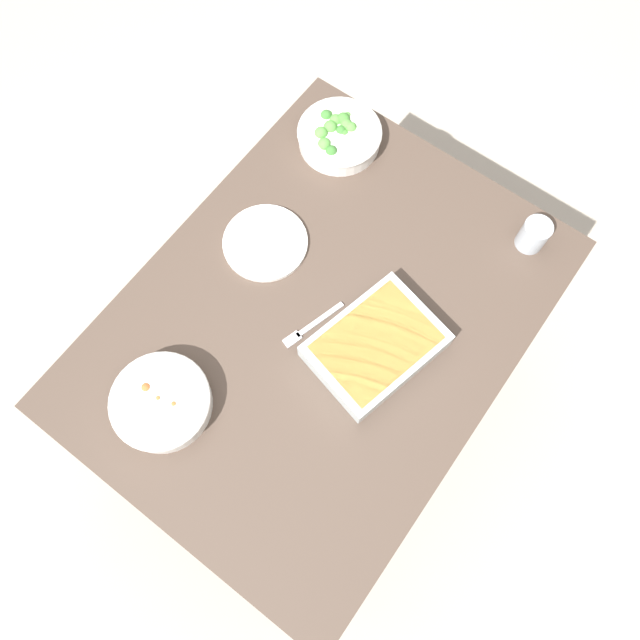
{
  "coord_description": "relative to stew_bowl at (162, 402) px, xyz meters",
  "views": [
    {
      "loc": [
        0.41,
        0.3,
        2.14
      ],
      "look_at": [
        0.0,
        0.0,
        0.74
      ],
      "focal_mm": 33.97,
      "sensor_mm": 36.0,
      "label": 1
    }
  ],
  "objects": [
    {
      "name": "stew_bowl",
      "position": [
        0.0,
        0.0,
        0.0
      ],
      "size": [
        0.23,
        0.23,
        0.06
      ],
      "color": "silver",
      "rests_on": "dining_table"
    },
    {
      "name": "dining_table",
      "position": [
        -0.39,
        0.17,
        -0.12
      ],
      "size": [
        1.2,
        0.9,
        0.74
      ],
      "color": "#4C3D33",
      "rests_on": "ground_plane"
    },
    {
      "name": "drink_cup",
      "position": [
        -0.88,
        0.47,
        0.01
      ],
      "size": [
        0.07,
        0.07,
        0.08
      ],
      "color": "#B2BCC6",
      "rests_on": "dining_table"
    },
    {
      "name": "fork_on_table",
      "position": [
        -0.36,
        0.16,
        -0.03
      ],
      "size": [
        0.17,
        0.07,
        0.01
      ],
      "color": "silver",
      "rests_on": "dining_table"
    },
    {
      "name": "spoon_by_broccoli",
      "position": [
        -0.8,
        -0.1,
        -0.03
      ],
      "size": [
        0.18,
        0.05,
        0.01
      ],
      "color": "silver",
      "rests_on": "dining_table"
    },
    {
      "name": "side_plate",
      "position": [
        -0.47,
        -0.07,
        -0.03
      ],
      "size": [
        0.22,
        0.22,
        0.01
      ],
      "primitive_type": "cylinder",
      "color": "white",
      "rests_on": "dining_table"
    },
    {
      "name": "broccoli_bowl",
      "position": [
        -0.84,
        -0.1,
        -0.0
      ],
      "size": [
        0.23,
        0.23,
        0.07
      ],
      "color": "silver",
      "rests_on": "dining_table"
    },
    {
      "name": "baking_dish",
      "position": [
        -0.4,
        0.32,
        0.0
      ],
      "size": [
        0.34,
        0.28,
        0.06
      ],
      "color": "silver",
      "rests_on": "dining_table"
    },
    {
      "name": "ground_plane",
      "position": [
        -0.39,
        0.17,
        -0.77
      ],
      "size": [
        6.0,
        6.0,
        0.0
      ],
      "primitive_type": "plane",
      "color": "#B2A899"
    },
    {
      "name": "spoon_by_stew",
      "position": [
        0.01,
        0.04,
        -0.03
      ],
      "size": [
        0.05,
        0.18,
        0.01
      ],
      "color": "silver",
      "rests_on": "dining_table"
    }
  ]
}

